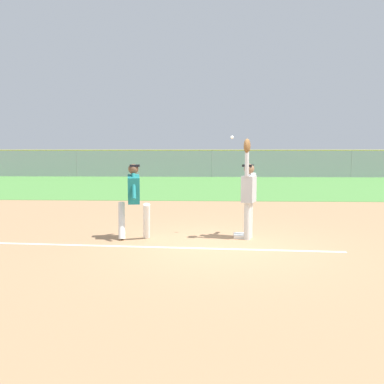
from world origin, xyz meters
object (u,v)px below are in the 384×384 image
at_px(runner, 134,196).
at_px(parked_car_tan, 280,166).
at_px(fielder, 249,190).
at_px(parked_car_black, 217,166).
at_px(first_base, 242,236).
at_px(parked_car_red, 344,166).
at_px(baseball, 232,137).
at_px(parked_car_silver, 149,166).
at_px(parked_car_blue, 94,166).

relative_size(runner, parked_car_tan, 0.38).
relative_size(fielder, parked_car_tan, 0.50).
bearing_deg(fielder, parked_car_black, -70.33).
relative_size(first_base, parked_car_black, 0.08).
bearing_deg(parked_car_red, baseball, -107.92).
bearing_deg(parked_car_silver, parked_car_blue, 167.59).
bearing_deg(parked_car_blue, parked_car_silver, -4.10).
bearing_deg(first_base, fielder, -45.60).
relative_size(fielder, runner, 1.33).
height_order(fielder, runner, fielder).
height_order(runner, parked_car_black, runner).
bearing_deg(runner, parked_car_red, 51.03).
distance_m(parked_car_tan, parked_car_red, 5.11).
bearing_deg(parked_car_black, runner, -90.81).
bearing_deg(parked_car_red, fielder, -106.91).
xyz_separation_m(fielder, parked_car_red, (9.93, 23.83, -0.45)).
xyz_separation_m(runner, parked_car_tan, (7.41, 23.89, -0.32)).
distance_m(fielder, parked_car_tan, 24.22).
bearing_deg(parked_car_blue, first_base, -62.27).
bearing_deg(runner, parked_car_black, 73.09).
relative_size(fielder, parked_car_black, 0.50).
bearing_deg(fielder, parked_car_tan, -82.44).
bearing_deg(parked_car_tan, parked_car_red, 6.64).
xyz_separation_m(first_base, baseball, (-0.24, 0.15, 2.28)).
distance_m(baseball, parked_car_silver, 23.95).
height_order(parked_car_silver, parked_car_red, same).
xyz_separation_m(parked_car_blue, parked_car_tan, (15.37, -0.54, 0.00)).
distance_m(runner, parked_car_silver, 23.93).
bearing_deg(parked_car_blue, parked_car_red, 3.13).
relative_size(parked_car_silver, parked_car_red, 0.99).
xyz_separation_m(baseball, parked_car_silver, (-5.42, 23.28, -1.65)).
bearing_deg(parked_car_red, runner, -111.87).
bearing_deg(first_base, parked_car_tan, 78.17).
distance_m(parked_car_silver, parked_car_tan, 10.61).
xyz_separation_m(fielder, parked_car_blue, (-10.56, 24.27, -0.45)).
xyz_separation_m(first_base, parked_car_tan, (4.95, 23.60, 0.63)).
relative_size(baseball, parked_car_blue, 0.02).
bearing_deg(parked_car_black, parked_car_tan, 1.76).
relative_size(runner, parked_car_red, 0.38).
distance_m(first_base, parked_car_red, 25.75).
bearing_deg(runner, fielder, -7.88).
distance_m(parked_car_blue, parked_car_tan, 15.38).
height_order(fielder, parked_car_black, fielder).
height_order(fielder, parked_car_red, fielder).
distance_m(runner, parked_car_black, 24.27).
distance_m(first_base, baseball, 2.30).
bearing_deg(parked_car_tan, parked_car_silver, -173.48).
bearing_deg(parked_car_red, parked_car_blue, -175.53).
xyz_separation_m(first_base, parked_car_silver, (-5.66, 23.43, 0.63)).
height_order(runner, parked_car_red, runner).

